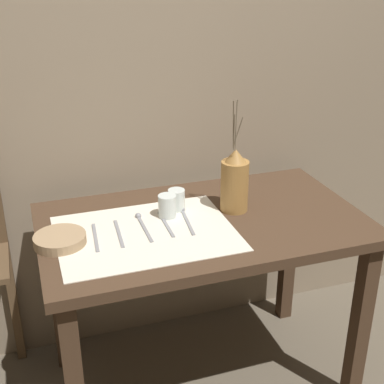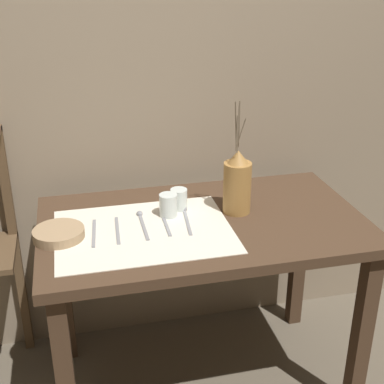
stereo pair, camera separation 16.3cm
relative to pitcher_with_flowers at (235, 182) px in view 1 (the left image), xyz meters
name	(u,v)px [view 1 (the left image)]	position (x,y,z in m)	size (l,w,h in m)	color
ground_plane	(201,378)	(-0.14, -0.04, -0.89)	(12.00, 12.00, 0.00)	brown
stone_wall_back	(166,81)	(-0.14, 0.42, 0.31)	(7.00, 0.06, 2.40)	gray
wooden_table	(203,245)	(-0.14, -0.04, -0.23)	(1.21, 0.71, 0.77)	#422D1E
linen_cloth	(146,233)	(-0.37, -0.08, -0.11)	(0.63, 0.47, 0.00)	beige
pitcher_with_flowers	(235,182)	(0.00, 0.00, 0.00)	(0.11, 0.11, 0.44)	olive
wooden_bowl	(60,240)	(-0.67, -0.06, -0.10)	(0.18, 0.18, 0.04)	#9E7F5B
glass_tumbler_near	(167,206)	(-0.26, 0.02, -0.07)	(0.07, 0.07, 0.09)	silver
glass_tumbler_far	(176,200)	(-0.21, 0.07, -0.07)	(0.07, 0.07, 0.08)	silver
fork_inner	(96,237)	(-0.55, -0.06, -0.11)	(0.03, 0.21, 0.00)	gray
knife_center	(119,233)	(-0.47, -0.06, -0.11)	(0.02, 0.21, 0.00)	gray
spoon_outer	(141,221)	(-0.37, 0.01, -0.11)	(0.02, 0.22, 0.02)	gray
fork_outer	(166,224)	(-0.29, -0.04, -0.11)	(0.02, 0.21, 0.00)	gray
spoon_inner	(184,215)	(-0.20, 0.01, -0.11)	(0.04, 0.22, 0.02)	gray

